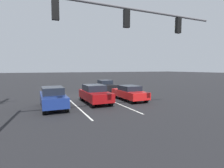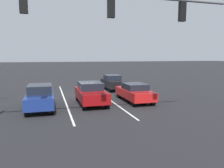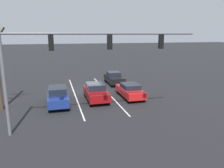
# 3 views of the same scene
# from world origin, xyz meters

# --- Properties ---
(ground_plane) EXTENTS (240.00, 240.00, 0.00)m
(ground_plane) POSITION_xyz_m (0.00, 0.00, 0.00)
(ground_plane) COLOR black
(lane_stripe_left_divider) EXTENTS (0.12, 15.25, 0.01)m
(lane_stripe_left_divider) POSITION_xyz_m (-1.75, 1.62, 0.01)
(lane_stripe_left_divider) COLOR silver
(lane_stripe_left_divider) RESTS_ON ground_plane
(lane_stripe_center_divider) EXTENTS (0.12, 15.25, 0.01)m
(lane_stripe_center_divider) POSITION_xyz_m (1.75, 1.62, 0.01)
(lane_stripe_center_divider) COLOR silver
(lane_stripe_center_divider) RESTS_ON ground_plane
(car_navy_rightlane_front) EXTENTS (1.73, 4.56, 1.61)m
(car_navy_rightlane_front) POSITION_xyz_m (3.52, 4.86, 0.83)
(car_navy_rightlane_front) COLOR navy
(car_navy_rightlane_front) RESTS_ON ground_plane
(car_red_leftlane_front) EXTENTS (1.77, 4.36, 1.41)m
(car_red_leftlane_front) POSITION_xyz_m (-3.48, 4.35, 0.73)
(car_red_leftlane_front) COLOR red
(car_red_leftlane_front) RESTS_ON ground_plane
(car_maroon_midlane_front) EXTENTS (1.85, 4.30, 1.60)m
(car_maroon_midlane_front) POSITION_xyz_m (-0.01, 4.38, 0.83)
(car_maroon_midlane_front) COLOR maroon
(car_maroon_midlane_front) RESTS_ON ground_plane
(car_black_leftlane_second) EXTENTS (1.74, 4.12, 1.53)m
(car_black_leftlane_second) POSITION_xyz_m (-3.54, -1.83, 0.79)
(car_black_leftlane_second) COLOR black
(car_black_leftlane_second) RESTS_ON ground_plane
(traffic_signal_gantry) EXTENTS (12.69, 0.37, 6.72)m
(traffic_signal_gantry) POSITION_xyz_m (2.40, 10.23, 5.07)
(traffic_signal_gantry) COLOR slate
(traffic_signal_gantry) RESTS_ON ground_plane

